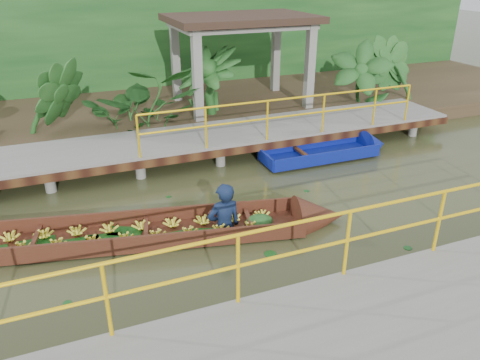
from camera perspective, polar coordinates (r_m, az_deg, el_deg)
name	(u,v)px	position (r m, az deg, el deg)	size (l,w,h in m)	color
ground	(219,223)	(9.20, -2.60, -5.25)	(80.00, 80.00, 0.00)	#2D3319
land_strip	(143,110)	(15.87, -11.77, 8.33)	(30.00, 8.00, 0.45)	#322619
far_dock	(174,143)	(12.00, -8.04, 4.48)	(16.00, 2.06, 1.66)	slate
near_dock	(406,344)	(6.52, 19.58, -18.37)	(18.00, 2.40, 1.73)	slate
pavilion	(241,28)	(15.02, 0.11, 18.03)	(4.40, 3.00, 3.00)	slate
foliage_backdrop	(125,44)	(17.91, -13.88, 15.83)	(30.00, 0.80, 4.00)	#133D17
vendor_boat	(115,229)	(8.77, -14.94, -5.75)	(9.51, 2.88, 2.24)	#3B1C10
moored_blue_boat	(347,150)	(12.67, 12.95, 3.62)	(3.55, 0.99, 0.84)	navy
tropical_plants	(203,90)	(13.84, -4.54, 10.84)	(14.31, 1.31, 1.63)	#133D17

